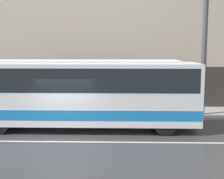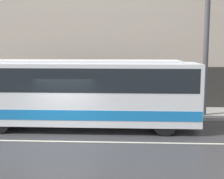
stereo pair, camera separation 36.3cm
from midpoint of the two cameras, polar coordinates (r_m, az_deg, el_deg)
ground_plane at (r=13.18m, az=-10.03°, el=-9.40°), size 60.00×60.00×0.00m
sidewalk at (r=18.46m, az=-6.59°, el=-4.14°), size 60.00×3.10×0.16m
building_facade at (r=19.79m, az=-6.12°, el=11.35°), size 60.00×0.35×10.62m
lane_stripe at (r=13.17m, az=-10.03°, el=-9.38°), size 54.00×0.14×0.01m
transit_bus at (r=14.85m, az=-7.37°, el=-0.16°), size 11.43×2.59×3.25m
utility_pole_near at (r=17.70m, az=16.01°, el=9.30°), size 0.29×0.29×8.55m
pedestrian_waiting at (r=18.32m, az=-10.29°, el=-1.84°), size 0.36×0.36×1.52m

